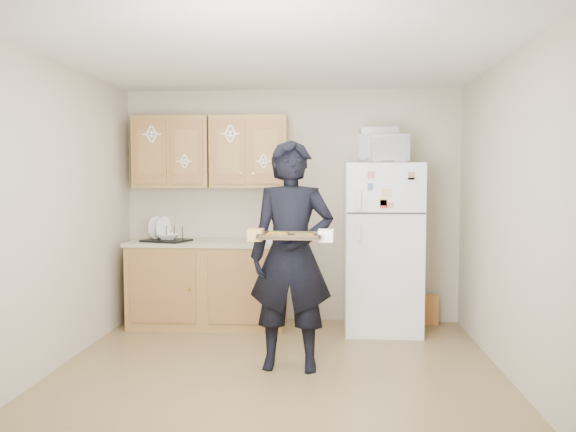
{
  "coord_description": "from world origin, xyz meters",
  "views": [
    {
      "loc": [
        0.4,
        -4.28,
        1.54
      ],
      "look_at": [
        0.06,
        0.45,
        1.23
      ],
      "focal_mm": 35.0,
      "sensor_mm": 36.0,
      "label": 1
    }
  ],
  "objects_px": {
    "baking_tray": "(291,236)",
    "dish_rack": "(166,233)",
    "refrigerator": "(382,248)",
    "microwave": "(383,149)",
    "person": "(292,256)"
  },
  "relations": [
    {
      "from": "person",
      "to": "baking_tray",
      "type": "relative_size",
      "value": 3.95
    },
    {
      "from": "baking_tray",
      "to": "microwave",
      "type": "xyz_separation_m",
      "value": [
        0.82,
        1.48,
        0.73
      ]
    },
    {
      "from": "dish_rack",
      "to": "refrigerator",
      "type": "bearing_deg",
      "value": 1.21
    },
    {
      "from": "dish_rack",
      "to": "microwave",
      "type": "bearing_deg",
      "value": -0.08
    },
    {
      "from": "microwave",
      "to": "baking_tray",
      "type": "bearing_deg",
      "value": -117.1
    },
    {
      "from": "refrigerator",
      "to": "dish_rack",
      "type": "xyz_separation_m",
      "value": [
        -2.22,
        -0.05,
        0.14
      ]
    },
    {
      "from": "person",
      "to": "dish_rack",
      "type": "xyz_separation_m",
      "value": [
        -1.37,
        1.18,
        0.06
      ]
    },
    {
      "from": "refrigerator",
      "to": "microwave",
      "type": "height_order",
      "value": "microwave"
    },
    {
      "from": "person",
      "to": "dish_rack",
      "type": "height_order",
      "value": "person"
    },
    {
      "from": "person",
      "to": "dish_rack",
      "type": "distance_m",
      "value": 1.81
    },
    {
      "from": "baking_tray",
      "to": "dish_rack",
      "type": "distance_m",
      "value": 2.03
    },
    {
      "from": "baking_tray",
      "to": "dish_rack",
      "type": "xyz_separation_m",
      "value": [
        -1.39,
        1.48,
        -0.13
      ]
    },
    {
      "from": "baking_tray",
      "to": "refrigerator",
      "type": "bearing_deg",
      "value": 63.87
    },
    {
      "from": "baking_tray",
      "to": "dish_rack",
      "type": "relative_size",
      "value": 1.08
    },
    {
      "from": "refrigerator",
      "to": "dish_rack",
      "type": "height_order",
      "value": "refrigerator"
    }
  ]
}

